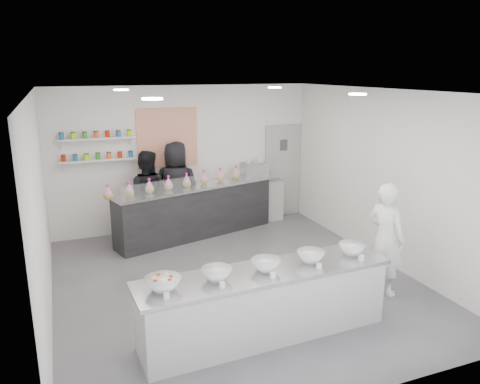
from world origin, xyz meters
name	(u,v)px	position (x,y,z in m)	size (l,w,h in m)	color
floor	(236,282)	(0.00, 0.00, 0.00)	(6.00, 6.00, 0.00)	#515156
ceiling	(235,91)	(0.00, 0.00, 3.00)	(6.00, 6.00, 0.00)	white
back_wall	(184,158)	(0.00, 3.00, 1.50)	(5.50, 5.50, 0.00)	white
left_wall	(40,211)	(-2.75, 0.00, 1.50)	(6.00, 6.00, 0.00)	white
right_wall	(383,177)	(2.75, 0.00, 1.50)	(6.00, 6.00, 0.00)	white
back_door	(283,171)	(2.30, 2.97, 1.05)	(0.88, 0.04, 2.10)	#9F9F9C
pattern_panel	(167,138)	(-0.35, 2.98, 1.95)	(1.25, 0.03, 1.20)	#E44A10
jar_shelf_lower	(98,160)	(-1.75, 2.90, 1.60)	(1.45, 0.22, 0.04)	silver
jar_shelf_upper	(96,138)	(-1.75, 2.90, 2.02)	(1.45, 0.22, 0.04)	silver
preserve_jars	(97,146)	(-1.75, 2.88, 1.88)	(1.45, 0.10, 0.56)	red
downlight_0	(152,99)	(-1.40, -1.00, 2.98)	(0.24, 0.24, 0.02)	white
downlight_1	(358,94)	(1.40, -1.00, 2.98)	(0.24, 0.24, 0.02)	white
downlight_2	(121,90)	(-1.40, 1.60, 2.98)	(0.24, 0.24, 0.02)	white
downlight_3	(275,87)	(1.40, 1.60, 2.98)	(0.24, 0.24, 0.02)	white
prep_counter	(265,303)	(-0.20, -1.58, 0.45)	(3.29, 0.75, 0.90)	#ADADA8
back_bar	(196,211)	(0.03, 2.31, 0.53)	(3.41, 0.62, 1.06)	black
sneeze_guard	(203,181)	(0.11, 2.02, 1.20)	(3.36, 0.01, 0.29)	white
espresso_ledge	(256,201)	(1.55, 2.78, 0.46)	(1.23, 0.39, 0.91)	#ADADA8
espresso_machine	(255,172)	(1.52, 2.78, 1.12)	(0.53, 0.37, 0.41)	#93969E
cup_stacks	(234,176)	(1.03, 2.78, 1.07)	(0.24, 0.24, 0.31)	tan
prep_bowls	(266,265)	(-0.20, -1.58, 0.97)	(2.97, 0.47, 0.15)	white
label_cards	(282,285)	(-0.22, -2.08, 0.93)	(2.66, 0.04, 0.07)	white
cookie_bags	(195,179)	(0.03, 2.31, 1.20)	(3.77, 0.17, 0.29)	pink
woman_prep	(385,239)	(1.97, -1.13, 0.86)	(0.63, 0.41, 1.72)	white
staff_left	(147,195)	(-0.90, 2.60, 0.89)	(0.86, 0.67, 1.78)	black
staff_right	(177,188)	(-0.29, 2.60, 0.96)	(0.94, 0.61, 1.93)	black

